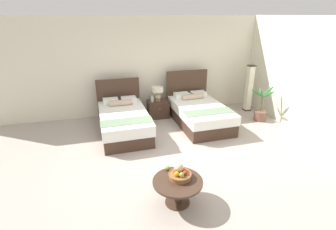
{
  "coord_description": "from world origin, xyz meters",
  "views": [
    {
      "loc": [
        -1.52,
        -4.58,
        2.87
      ],
      "look_at": [
        -0.15,
        0.43,
        0.79
      ],
      "focal_mm": 27.05,
      "sensor_mm": 36.0,
      "label": 1
    }
  ],
  "objects_px": {
    "coffee_table": "(178,186)",
    "floor_lamp_corner": "(249,88)",
    "bed_near_window": "(124,120)",
    "table_lamp": "(158,92)",
    "loose_apple": "(167,168)",
    "vase": "(152,99)",
    "fruit_bowl": "(180,173)",
    "nightstand": "(158,109)",
    "potted_palm": "(260,112)",
    "bed_near_corner": "(199,112)"
  },
  "relations": [
    {
      "from": "coffee_table",
      "to": "floor_lamp_corner",
      "type": "bearing_deg",
      "value": 45.86
    },
    {
      "from": "bed_near_window",
      "to": "floor_lamp_corner",
      "type": "xyz_separation_m",
      "value": [
        3.97,
        0.59,
        0.4
      ]
    },
    {
      "from": "table_lamp",
      "to": "loose_apple",
      "type": "xyz_separation_m",
      "value": [
        -0.63,
        -3.41,
        -0.29
      ]
    },
    {
      "from": "vase",
      "to": "fruit_bowl",
      "type": "distance_m",
      "value": 3.62
    },
    {
      "from": "bed_near_window",
      "to": "fruit_bowl",
      "type": "height_order",
      "value": "bed_near_window"
    },
    {
      "from": "nightstand",
      "to": "vase",
      "type": "distance_m",
      "value": 0.39
    },
    {
      "from": "vase",
      "to": "coffee_table",
      "type": "bearing_deg",
      "value": -95.77
    },
    {
      "from": "bed_near_window",
      "to": "coffee_table",
      "type": "xyz_separation_m",
      "value": [
        0.54,
        -2.95,
        0.01
      ]
    },
    {
      "from": "vase",
      "to": "fruit_bowl",
      "type": "relative_size",
      "value": 0.52
    },
    {
      "from": "vase",
      "to": "potted_palm",
      "type": "relative_size",
      "value": 0.19
    },
    {
      "from": "bed_near_corner",
      "to": "nightstand",
      "type": "xyz_separation_m",
      "value": [
        -0.99,
        0.76,
        -0.07
      ]
    },
    {
      "from": "coffee_table",
      "to": "fruit_bowl",
      "type": "bearing_deg",
      "value": 52.34
    },
    {
      "from": "loose_apple",
      "to": "potted_palm",
      "type": "distance_m",
      "value": 4.16
    },
    {
      "from": "bed_near_corner",
      "to": "table_lamp",
      "type": "xyz_separation_m",
      "value": [
        -0.99,
        0.78,
        0.44
      ]
    },
    {
      "from": "bed_near_corner",
      "to": "table_lamp",
      "type": "bearing_deg",
      "value": 141.51
    },
    {
      "from": "table_lamp",
      "to": "floor_lamp_corner",
      "type": "distance_m",
      "value": 2.89
    },
    {
      "from": "bed_near_window",
      "to": "coffee_table",
      "type": "height_order",
      "value": "bed_near_window"
    },
    {
      "from": "table_lamp",
      "to": "fruit_bowl",
      "type": "relative_size",
      "value": 1.1
    },
    {
      "from": "table_lamp",
      "to": "fruit_bowl",
      "type": "height_order",
      "value": "table_lamp"
    },
    {
      "from": "bed_near_window",
      "to": "vase",
      "type": "xyz_separation_m",
      "value": [
        0.92,
        0.73,
        0.28
      ]
    },
    {
      "from": "bed_near_corner",
      "to": "fruit_bowl",
      "type": "distance_m",
      "value": 3.24
    },
    {
      "from": "bed_near_corner",
      "to": "fruit_bowl",
      "type": "bearing_deg",
      "value": -117.18
    },
    {
      "from": "bed_near_window",
      "to": "potted_palm",
      "type": "bearing_deg",
      "value": -3.82
    },
    {
      "from": "table_lamp",
      "to": "nightstand",
      "type": "bearing_deg",
      "value": -90.0
    },
    {
      "from": "table_lamp",
      "to": "bed_near_window",
      "type": "bearing_deg",
      "value": -144.09
    },
    {
      "from": "nightstand",
      "to": "table_lamp",
      "type": "height_order",
      "value": "table_lamp"
    },
    {
      "from": "fruit_bowl",
      "to": "potted_palm",
      "type": "xyz_separation_m",
      "value": [
        3.28,
        2.62,
        -0.24
      ]
    },
    {
      "from": "bed_near_corner",
      "to": "coffee_table",
      "type": "relative_size",
      "value": 2.73
    },
    {
      "from": "bed_near_window",
      "to": "floor_lamp_corner",
      "type": "distance_m",
      "value": 4.04
    },
    {
      "from": "bed_near_window",
      "to": "table_lamp",
      "type": "distance_m",
      "value": 1.42
    },
    {
      "from": "bed_near_corner",
      "to": "loose_apple",
      "type": "height_order",
      "value": "bed_near_corner"
    },
    {
      "from": "bed_near_corner",
      "to": "floor_lamp_corner",
      "type": "bearing_deg",
      "value": 17.06
    },
    {
      "from": "nightstand",
      "to": "coffee_table",
      "type": "distance_m",
      "value": 3.76
    },
    {
      "from": "floor_lamp_corner",
      "to": "potted_palm",
      "type": "bearing_deg",
      "value": -96.41
    },
    {
      "from": "coffee_table",
      "to": "potted_palm",
      "type": "distance_m",
      "value": 4.28
    },
    {
      "from": "coffee_table",
      "to": "fruit_bowl",
      "type": "xyz_separation_m",
      "value": [
        0.06,
        0.07,
        0.18
      ]
    },
    {
      "from": "coffee_table",
      "to": "loose_apple",
      "type": "height_order",
      "value": "loose_apple"
    },
    {
      "from": "bed_near_corner",
      "to": "floor_lamp_corner",
      "type": "height_order",
      "value": "floor_lamp_corner"
    },
    {
      "from": "nightstand",
      "to": "fruit_bowl",
      "type": "xyz_separation_m",
      "value": [
        -0.49,
        -3.65,
        0.25
      ]
    },
    {
      "from": "fruit_bowl",
      "to": "nightstand",
      "type": "bearing_deg",
      "value": 82.29
    },
    {
      "from": "fruit_bowl",
      "to": "bed_near_corner",
      "type": "bearing_deg",
      "value": 62.82
    },
    {
      "from": "table_lamp",
      "to": "vase",
      "type": "distance_m",
      "value": 0.25
    },
    {
      "from": "loose_apple",
      "to": "floor_lamp_corner",
      "type": "bearing_deg",
      "value": 42.42
    },
    {
      "from": "table_lamp",
      "to": "potted_palm",
      "type": "height_order",
      "value": "potted_palm"
    },
    {
      "from": "bed_near_window",
      "to": "table_lamp",
      "type": "bearing_deg",
      "value": 35.91
    },
    {
      "from": "nightstand",
      "to": "loose_apple",
      "type": "bearing_deg",
      "value": -100.51
    },
    {
      "from": "table_lamp",
      "to": "fruit_bowl",
      "type": "xyz_separation_m",
      "value": [
        -0.49,
        -3.67,
        -0.26
      ]
    },
    {
      "from": "bed_near_window",
      "to": "loose_apple",
      "type": "relative_size",
      "value": 26.01
    },
    {
      "from": "bed_near_corner",
      "to": "vase",
      "type": "distance_m",
      "value": 1.4
    },
    {
      "from": "floor_lamp_corner",
      "to": "fruit_bowl",
      "type": "bearing_deg",
      "value": -134.26
    }
  ]
}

